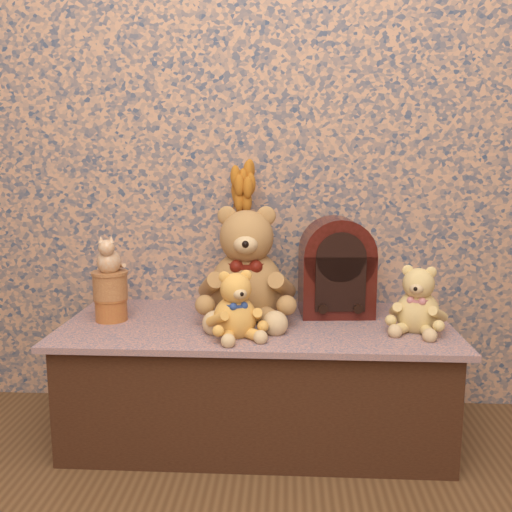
{
  "coord_description": "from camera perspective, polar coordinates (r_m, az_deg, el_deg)",
  "views": [
    {
      "loc": [
        0.1,
        -0.62,
        0.96
      ],
      "look_at": [
        0.0,
        1.16,
        0.65
      ],
      "focal_mm": 38.87,
      "sensor_mm": 36.0,
      "label": 1
    }
  ],
  "objects": [
    {
      "name": "dried_stalks",
      "position": [
        2.0,
        -1.78,
        6.21
      ],
      "size": [
        0.28,
        0.28,
        0.46
      ],
      "primitive_type": null,
      "rotation": [
        0.0,
        0.0,
        0.16
      ],
      "color": "#BA691D",
      "rests_on": "ceramic_vase"
    },
    {
      "name": "cat_figurine",
      "position": [
        1.95,
        -14.92,
        0.26
      ],
      "size": [
        0.11,
        0.12,
        0.13
      ],
      "primitive_type": null,
      "rotation": [
        0.0,
        0.0,
        0.11
      ],
      "color": "silver",
      "rests_on": "biscuit_tin_upper"
    },
    {
      "name": "teddy_large",
      "position": [
        1.91,
        -0.95,
        -0.31
      ],
      "size": [
        0.35,
        0.41,
        0.43
      ],
      "primitive_type": null,
      "rotation": [
        0.0,
        0.0,
        0.04
      ],
      "color": "#B08144",
      "rests_on": "display_shelf"
    },
    {
      "name": "teddy_small",
      "position": [
        1.87,
        16.36,
        -3.97
      ],
      "size": [
        0.25,
        0.27,
        0.23
      ],
      "primitive_type": null,
      "rotation": [
        0.0,
        0.0,
        -0.37
      ],
      "color": "tan",
      "rests_on": "display_shelf"
    },
    {
      "name": "display_shelf",
      "position": [
        1.98,
        0.08,
        -12.48
      ],
      "size": [
        1.31,
        0.6,
        0.41
      ],
      "primitive_type": "cube",
      "color": "#3A4F77",
      "rests_on": "ground"
    },
    {
      "name": "biscuit_tin_lower",
      "position": [
        1.99,
        -14.67,
        -5.31
      ],
      "size": [
        0.14,
        0.14,
        0.08
      ],
      "primitive_type": "cylinder",
      "rotation": [
        0.0,
        0.0,
        -0.42
      ],
      "color": "gold",
      "rests_on": "display_shelf"
    },
    {
      "name": "cathedral_radio",
      "position": [
        2.0,
        8.26,
        -1.04
      ],
      "size": [
        0.27,
        0.2,
        0.35
      ],
      "primitive_type": null,
      "rotation": [
        0.0,
        0.0,
        0.08
      ],
      "color": "#39100A",
      "rests_on": "display_shelf"
    },
    {
      "name": "teddy_medium",
      "position": [
        1.74,
        -2.18,
        -4.65
      ],
      "size": [
        0.25,
        0.27,
        0.23
      ],
      "primitive_type": null,
      "rotation": [
        0.0,
        0.0,
        0.4
      ],
      "color": "gold",
      "rests_on": "display_shelf"
    },
    {
      "name": "biscuit_tin_upper",
      "position": [
        1.97,
        -14.77,
        -2.92
      ],
      "size": [
        0.12,
        0.12,
        0.09
      ],
      "primitive_type": "cylinder",
      "rotation": [
        0.0,
        0.0,
        0.04
      ],
      "color": "tan",
      "rests_on": "biscuit_tin_lower"
    },
    {
      "name": "ceramic_vase",
      "position": [
        2.05,
        -1.73,
        -2.98
      ],
      "size": [
        0.12,
        0.12,
        0.19
      ],
      "primitive_type": "cylinder",
      "rotation": [
        0.0,
        0.0,
        0.05
      ],
      "color": "tan",
      "rests_on": "display_shelf"
    }
  ]
}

